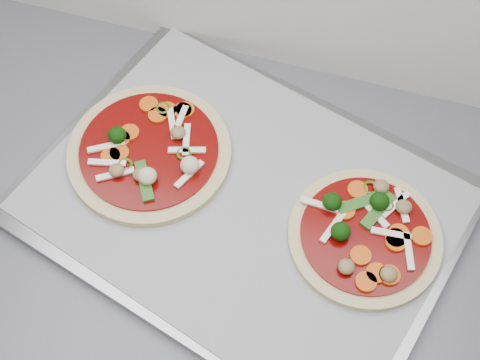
# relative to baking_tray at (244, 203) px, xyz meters

# --- Properties ---
(base_cabinet) EXTENTS (3.60, 0.60, 0.86)m
(base_cabinet) POSITION_rel_baking_tray_xyz_m (-0.36, -0.06, -0.48)
(base_cabinet) COLOR silver
(base_cabinet) RESTS_ON ground
(baking_tray) EXTENTS (0.60, 0.51, 0.02)m
(baking_tray) POSITION_rel_baking_tray_xyz_m (0.00, 0.00, 0.00)
(baking_tray) COLOR gray
(baking_tray) RESTS_ON countertop
(parchment) EXTENTS (0.58, 0.49, 0.00)m
(parchment) POSITION_rel_baking_tray_xyz_m (0.00, 0.00, 0.01)
(parchment) COLOR #9E9EA3
(parchment) RESTS_ON baking_tray
(pizza_left) EXTENTS (0.22, 0.22, 0.04)m
(pizza_left) POSITION_rel_baking_tray_xyz_m (-0.13, 0.03, 0.02)
(pizza_left) COLOR #DAC889
(pizza_left) RESTS_ON parchment
(pizza_right) EXTENTS (0.26, 0.26, 0.03)m
(pizza_right) POSITION_rel_baking_tray_xyz_m (0.15, -0.01, 0.02)
(pizza_right) COLOR #DAC889
(pizza_right) RESTS_ON parchment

